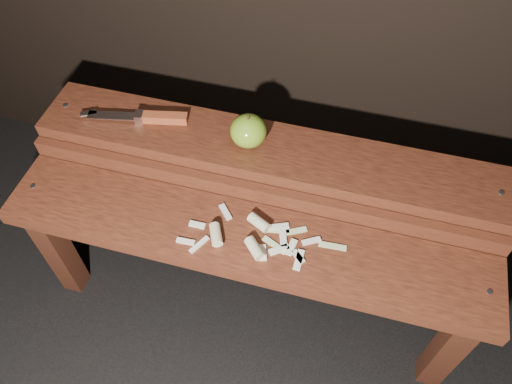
% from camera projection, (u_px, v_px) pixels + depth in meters
% --- Properties ---
extents(ground, '(60.00, 60.00, 0.00)m').
position_uv_depth(ground, '(251.00, 295.00, 1.54)').
color(ground, black).
extents(bench_front_tier, '(1.20, 0.20, 0.42)m').
position_uv_depth(bench_front_tier, '(243.00, 253.00, 1.23)').
color(bench_front_tier, '#3A190E').
rests_on(bench_front_tier, ground).
extents(bench_rear_tier, '(1.20, 0.21, 0.50)m').
position_uv_depth(bench_rear_tier, '(267.00, 170.00, 1.31)').
color(bench_rear_tier, '#3A190E').
rests_on(bench_rear_tier, ground).
extents(apple, '(0.09, 0.09, 0.09)m').
position_uv_depth(apple, '(248.00, 131.00, 1.22)').
color(apple, olive).
rests_on(apple, bench_rear_tier).
extents(knife, '(0.28, 0.08, 0.03)m').
position_uv_depth(knife, '(151.00, 117.00, 1.29)').
color(knife, '#984121').
rests_on(knife, bench_rear_tier).
extents(apple_scraps, '(0.39, 0.15, 0.03)m').
position_uv_depth(apple_scraps, '(253.00, 237.00, 1.17)').
color(apple_scraps, beige).
rests_on(apple_scraps, bench_front_tier).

